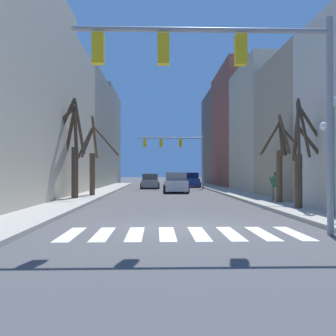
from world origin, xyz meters
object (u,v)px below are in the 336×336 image
at_px(street_tree_right_far, 92,159).
at_px(car_driving_away_lane, 176,183).
at_px(traffic_signal_near, 233,71).
at_px(street_tree_right_near, 70,148).
at_px(street_tree_left_near, 280,158).
at_px(street_lamp_right_corner, 333,132).
at_px(car_at_intersection, 191,180).
at_px(traffic_signal_far, 178,148).
at_px(pedestrian_on_right_sidewalk, 275,184).
at_px(street_tree_left_mid, 302,158).
at_px(car_parked_left_near, 150,181).

bearing_deg(street_tree_right_far, car_driving_away_lane, 43.86).
bearing_deg(traffic_signal_near, street_tree_right_near, 118.72).
xyz_separation_m(car_driving_away_lane, street_tree_left_near, (4.91, -12.72, 1.70)).
xyz_separation_m(street_lamp_right_corner, car_at_intersection, (-2.36, 31.38, -2.42)).
relative_size(traffic_signal_near, street_tree_right_far, 1.31).
xyz_separation_m(traffic_signal_far, street_lamp_right_corner, (4.07, -26.67, -1.02)).
xyz_separation_m(street_lamp_right_corner, car_driving_away_lane, (-4.69, 19.36, -2.40)).
xyz_separation_m(street_lamp_right_corner, street_tree_right_near, (-11.63, 10.46, 0.05)).
bearing_deg(traffic_signal_near, street_lamp_right_corner, 36.54).
relative_size(pedestrian_on_right_sidewalk, street_tree_left_mid, 0.33).
relative_size(street_tree_left_mid, street_tree_right_near, 0.78).
distance_m(car_at_intersection, car_parked_left_near, 5.71).
distance_m(street_tree_right_far, street_tree_left_near, 12.97).
height_order(car_parked_left_near, pedestrian_on_right_sidewalk, pedestrian_on_right_sidewalk).
bearing_deg(traffic_signal_near, car_driving_away_lane, 91.26).
height_order(traffic_signal_near, street_tree_left_mid, traffic_signal_near).
distance_m(car_at_intersection, street_tree_right_far, 19.84).
bearing_deg(street_tree_right_far, traffic_signal_near, -68.39).
distance_m(traffic_signal_near, street_tree_right_far, 17.98).
relative_size(street_tree_right_far, street_tree_left_near, 1.19).
bearing_deg(car_parked_left_near, car_at_intersection, 125.68).
relative_size(traffic_signal_far, car_driving_away_lane, 1.53).
bearing_deg(street_tree_left_near, traffic_signal_near, -114.35).
bearing_deg(street_tree_right_far, pedestrian_on_right_sidewalk, -27.51).
bearing_deg(car_driving_away_lane, traffic_signal_near, -178.74).
xyz_separation_m(car_at_intersection, street_tree_right_far, (-8.42, -17.87, 1.84)).
relative_size(street_tree_right_near, street_tree_left_near, 1.34).
bearing_deg(car_at_intersection, traffic_signal_far, 160.02).
distance_m(car_parked_left_near, street_tree_right_far, 15.14).
distance_m(traffic_signal_far, street_tree_left_mid, 23.87).
bearing_deg(pedestrian_on_right_sidewalk, car_driving_away_lane, 135.21).
bearing_deg(street_tree_right_near, traffic_signal_far, 64.99).
xyz_separation_m(car_parked_left_near, street_tree_right_near, (-4.63, -17.58, 2.51)).
distance_m(traffic_signal_near, street_tree_left_mid, 7.95).
bearing_deg(traffic_signal_far, car_parked_left_near, 154.74).
bearing_deg(street_tree_left_mid, traffic_signal_near, -124.01).
distance_m(car_driving_away_lane, pedestrian_on_right_sidewalk, 12.64).
height_order(traffic_signal_far, car_parked_left_near, traffic_signal_far).
distance_m(street_tree_left_mid, street_tree_right_far, 14.95).
relative_size(car_driving_away_lane, street_tree_left_near, 0.96).
relative_size(traffic_signal_near, car_parked_left_near, 1.68).
relative_size(car_at_intersection, street_tree_left_mid, 0.90).
height_order(car_parked_left_near, street_tree_left_near, street_tree_left_near).
bearing_deg(car_driving_away_lane, street_lamp_right_corner, -166.38).
xyz_separation_m(traffic_signal_far, street_tree_left_near, (4.29, -20.03, -1.72)).
height_order(street_lamp_right_corner, street_tree_right_near, street_tree_right_near).
xyz_separation_m(traffic_signal_near, street_tree_right_far, (-6.58, 16.62, -1.92)).
height_order(traffic_signal_near, street_tree_left_near, traffic_signal_near).
bearing_deg(street_tree_right_near, street_lamp_right_corner, -41.97).
height_order(traffic_signal_near, traffic_signal_far, traffic_signal_near).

